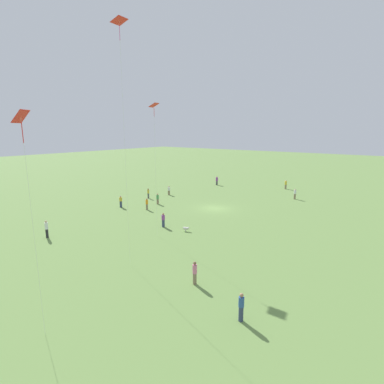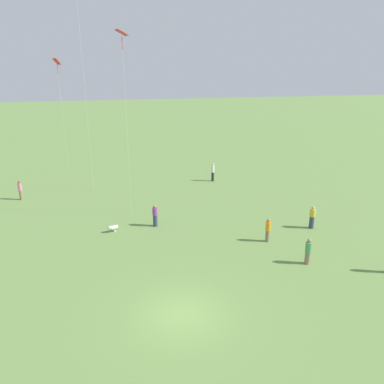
{
  "view_description": "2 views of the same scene",
  "coord_description": "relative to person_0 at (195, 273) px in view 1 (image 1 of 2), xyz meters",
  "views": [
    {
      "loc": [
        35.57,
        22.72,
        11.15
      ],
      "look_at": [
        5.15,
        -0.22,
        3.27
      ],
      "focal_mm": 28.0,
      "sensor_mm": 36.0,
      "label": 1
    },
    {
      "loc": [
        -14.92,
        3.0,
        11.45
      ],
      "look_at": [
        7.1,
        -2.17,
        3.75
      ],
      "focal_mm": 35.0,
      "sensor_mm": 36.0,
      "label": 2
    }
  ],
  "objects": [
    {
      "name": "person_11",
      "position": [
        -22.25,
        -22.12,
        -0.11
      ],
      "size": [
        0.6,
        0.6,
        1.62
      ],
      "rotation": [
        0.0,
        0.0,
        3.89
      ],
      "color": "#847056",
      "rests_on": "ground_plane"
    },
    {
      "name": "person_3",
      "position": [
        -11.52,
        -22.07,
        -0.05
      ],
      "size": [
        0.57,
        0.57,
        1.73
      ],
      "rotation": [
        0.0,
        0.0,
        4.15
      ],
      "color": "#333D5B",
      "rests_on": "ground_plane"
    },
    {
      "name": "ground_plane",
      "position": [
        -19.27,
        -10.68,
        -0.91
      ],
      "size": [
        240.0,
        240.0,
        0.0
      ],
      "primitive_type": "plane",
      "color": "#6B8E47"
    },
    {
      "name": "person_10",
      "position": [
        -8.52,
        -10.89,
        -0.07
      ],
      "size": [
        0.52,
        0.52,
        1.68
      ],
      "rotation": [
        0.0,
        0.0,
        0.47
      ],
      "color": "#333D5B",
      "rests_on": "ground_plane"
    },
    {
      "name": "person_4",
      "position": [
        1.54,
        -18.28,
        0.07
      ],
      "size": [
        0.45,
        0.45,
        1.89
      ],
      "rotation": [
        0.0,
        0.0,
        2.37
      ],
      "color": "#232328",
      "rests_on": "ground_plane"
    },
    {
      "name": "person_6",
      "position": [
        -39.95,
        -7.71,
        -0.04
      ],
      "size": [
        0.43,
        0.43,
        1.75
      ],
      "rotation": [
        0.0,
        0.0,
        6.26
      ],
      "color": "#847056",
      "rests_on": "ground_plane"
    },
    {
      "name": "kite_0",
      "position": [
        0.68,
        -6.29,
        16.95
      ],
      "size": [
        1.03,
        1.0,
        19.01
      ],
      "rotation": [
        0.0,
        0.0,
        5.57
      ],
      "color": "red",
      "rests_on": "ground_plane"
    },
    {
      "name": "person_2",
      "position": [
        -12.83,
        -17.98,
        -0.06
      ],
      "size": [
        0.47,
        0.47,
        1.67
      ],
      "rotation": [
        0.0,
        0.0,
        1.04
      ],
      "color": "#847056",
      "rests_on": "ground_plane"
    },
    {
      "name": "dog_0",
      "position": [
        -8.89,
        -7.77,
        -0.57
      ],
      "size": [
        0.46,
        0.74,
        0.52
      ],
      "rotation": [
        0.0,
        0.0,
        0.3
      ],
      "color": "silver",
      "rests_on": "ground_plane"
    },
    {
      "name": "kite_2",
      "position": [
        -5.82,
        -9.34,
        11.99
      ],
      "size": [
        1.01,
        0.95,
        13.77
      ],
      "rotation": [
        0.0,
        0.0,
        5.72
      ],
      "color": "red",
      "rests_on": "ground_plane"
    },
    {
      "name": "person_7",
      "position": [
        1.84,
        4.78,
        0.01
      ],
      "size": [
        0.47,
        0.47,
        1.8
      ],
      "rotation": [
        0.0,
        0.0,
        4.06
      ],
      "color": "#333D5B",
      "rests_on": "ground_plane"
    },
    {
      "name": "person_9",
      "position": [
        -32.28,
        -3.39,
        -0.06
      ],
      "size": [
        0.5,
        0.5,
        1.71
      ],
      "rotation": [
        0.0,
        0.0,
        4.37
      ],
      "color": "#847056",
      "rests_on": "ground_plane"
    },
    {
      "name": "person_0",
      "position": [
        0.0,
        0.0,
        0.0
      ],
      "size": [
        0.46,
        0.46,
        1.78
      ],
      "rotation": [
        0.0,
        0.0,
        0.91
      ],
      "color": "#847056",
      "rests_on": "ground_plane"
    },
    {
      "name": "person_8",
      "position": [
        -35.53,
        -20.6,
        -0.01
      ],
      "size": [
        0.53,
        0.53,
        1.82
      ],
      "rotation": [
        0.0,
        0.0,
        0.19
      ],
      "color": "#4C4C51",
      "rests_on": "ground_plane"
    },
    {
      "name": "person_5",
      "position": [
        -18.19,
        -23.09,
        -0.06
      ],
      "size": [
        0.45,
        0.45,
        1.66
      ],
      "rotation": [
        0.0,
        0.0,
        0.73
      ],
      "color": "#4C4C51",
      "rests_on": "ground_plane"
    },
    {
      "name": "kite_1",
      "position": [
        9.49,
        -3.35,
        10.31
      ],
      "size": [
        0.98,
        0.91,
        12.11
      ],
      "rotation": [
        0.0,
        0.0,
        6.1
      ],
      "color": "red",
      "rests_on": "ground_plane"
    },
    {
      "name": "person_1",
      "position": [
        -16.21,
        -19.08,
        -0.08
      ],
      "size": [
        0.46,
        0.46,
        1.67
      ],
      "rotation": [
        0.0,
        0.0,
        4.94
      ],
      "color": "#847056",
      "rests_on": "ground_plane"
    }
  ]
}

